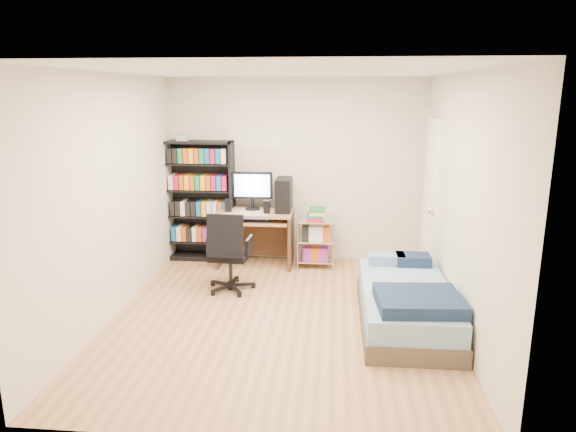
# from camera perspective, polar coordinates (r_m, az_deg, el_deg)

# --- Properties ---
(room) EXTENTS (3.58, 4.08, 2.58)m
(room) POSITION_cam_1_polar(r_m,az_deg,el_deg) (5.12, -0.84, 1.69)
(room) COLOR tan
(room) RESTS_ON ground
(media_shelf) EXTENTS (0.94, 0.31, 1.73)m
(media_shelf) POSITION_cam_1_polar(r_m,az_deg,el_deg) (7.21, -9.72, 1.81)
(media_shelf) COLOR black
(media_shelf) RESTS_ON room
(computer_desk) EXTENTS (1.00, 0.58, 1.26)m
(computer_desk) POSITION_cam_1_polar(r_m,az_deg,el_deg) (6.94, -2.77, 0.06)
(computer_desk) COLOR tan
(computer_desk) RESTS_ON room
(office_chair) EXTENTS (0.61, 0.61, 0.97)m
(office_chair) POSITION_cam_1_polar(r_m,az_deg,el_deg) (6.12, -6.51, -5.53)
(office_chair) COLOR black
(office_chair) RESTS_ON room
(wire_cart) EXTENTS (0.50, 0.36, 0.80)m
(wire_cart) POSITION_cam_1_polar(r_m,az_deg,el_deg) (6.88, 3.14, -1.46)
(wire_cart) COLOR silver
(wire_cart) RESTS_ON room
(bed) EXTENTS (0.90, 1.80, 0.51)m
(bed) POSITION_cam_1_polar(r_m,az_deg,el_deg) (5.41, 12.99, -9.40)
(bed) COLOR brown
(bed) RESTS_ON room
(door) EXTENTS (0.12, 0.80, 2.00)m
(door) POSITION_cam_1_polar(r_m,az_deg,el_deg) (6.57, 15.60, 1.63)
(door) COLOR white
(door) RESTS_ON room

